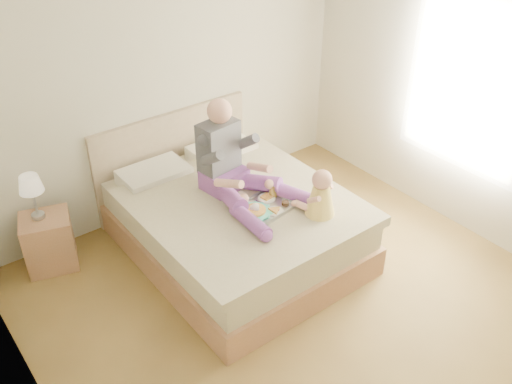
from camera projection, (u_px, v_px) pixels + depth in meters
room at (327, 146)px, 3.86m from camera, size 4.02×4.22×2.71m
bed at (230, 219)px, 5.18m from camera, size 1.70×2.18×1.00m
nightstand at (49, 242)px, 5.00m from camera, size 0.51×0.48×0.51m
lamp at (31, 186)px, 4.70m from camera, size 0.20×0.20×0.41m
adult at (234, 167)px, 4.88m from camera, size 0.73×1.08×0.86m
tray at (263, 206)px, 4.79m from camera, size 0.52×0.44×0.13m
baby at (320, 196)px, 4.66m from camera, size 0.29×0.37×0.41m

